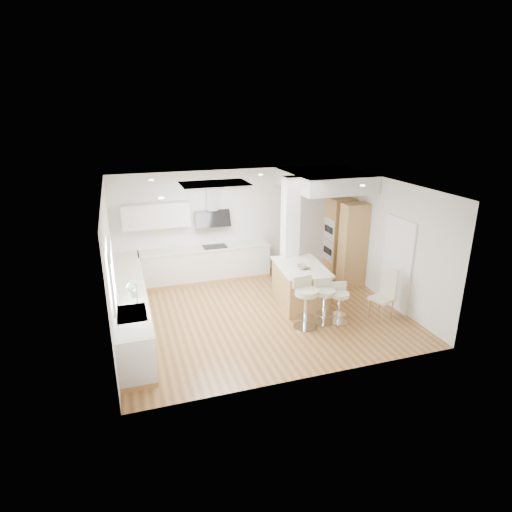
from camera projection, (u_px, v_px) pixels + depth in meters
name	position (u px, v px, depth m)	size (l,w,h in m)	color
ground	(260.00, 313.00, 9.41)	(6.00, 6.00, 0.00)	#9F6D3B
ceiling	(260.00, 313.00, 9.41)	(6.00, 5.00, 0.02)	silver
wall_back	(230.00, 223.00, 11.19)	(6.00, 0.04, 2.80)	silver
wall_left	(110.00, 269.00, 8.07)	(0.04, 5.00, 2.80)	silver
wall_right	(384.00, 240.00, 9.82)	(0.04, 5.00, 2.80)	silver
skylight	(215.00, 185.00, 8.80)	(4.10, 2.10, 0.06)	white
window_left	(111.00, 270.00, 7.18)	(0.06, 1.28, 1.07)	white
doorway_right	(397.00, 265.00, 9.40)	(0.05, 1.00, 2.10)	#453E36
counter_left	(131.00, 306.00, 8.68)	(0.63, 4.50, 1.35)	tan
counter_back	(199.00, 256.00, 10.91)	(3.62, 0.63, 2.50)	tan
pillar	(290.00, 236.00, 10.10)	(0.35, 0.35, 2.80)	white
soffit	(324.00, 180.00, 10.41)	(1.78, 2.20, 0.40)	silver
oven_column	(344.00, 240.00, 10.94)	(0.63, 1.21, 2.10)	tan
peninsula	(300.00, 285.00, 9.69)	(1.15, 1.62, 1.00)	tan
bar_stool_a	(305.00, 300.00, 8.59)	(0.56, 0.56, 1.09)	silver
bar_stool_b	(324.00, 299.00, 8.82)	(0.48, 0.48, 0.96)	silver
bar_stool_c	(339.00, 301.00, 8.85)	(0.46, 0.46, 0.87)	silver
dining_chair	(385.00, 292.00, 9.06)	(0.54, 0.54, 1.09)	beige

